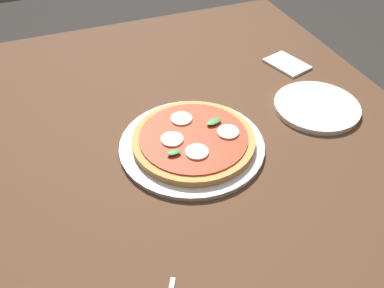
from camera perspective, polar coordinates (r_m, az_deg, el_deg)
name	(u,v)px	position (r m, az deg, el deg)	size (l,w,h in m)	color
ground_plane	(201,283)	(1.69, 1.24, -18.23)	(6.00, 6.00, 0.00)	#2D2B28
dining_table	(205,154)	(1.16, 1.71, -1.33)	(1.35, 1.10, 0.76)	#4C301E
serving_tray	(192,145)	(1.04, 0.00, -0.17)	(0.36, 0.36, 0.01)	silver
pizza	(194,139)	(1.03, 0.21, 0.62)	(0.30, 0.30, 0.03)	tan
plate_white	(317,107)	(1.21, 16.48, 4.87)	(0.23, 0.23, 0.01)	white
napkin	(287,64)	(1.39, 12.69, 10.48)	(0.13, 0.09, 0.01)	white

